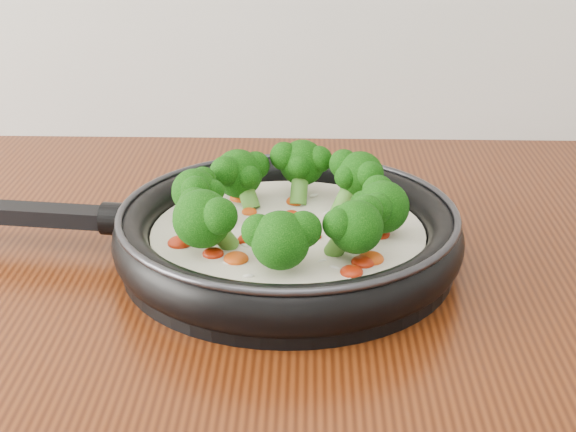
{
  "coord_description": "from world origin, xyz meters",
  "views": [
    {
      "loc": [
        0.01,
        0.35,
        1.27
      ],
      "look_at": [
        -0.01,
        1.1,
        0.95
      ],
      "focal_mm": 52.97,
      "sensor_mm": 36.0,
      "label": 1
    }
  ],
  "objects": [
    {
      "name": "skillet",
      "position": [
        -0.02,
        1.1,
        0.94
      ],
      "size": [
        0.54,
        0.37,
        0.1
      ],
      "color": "black",
      "rests_on": "counter"
    }
  ]
}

